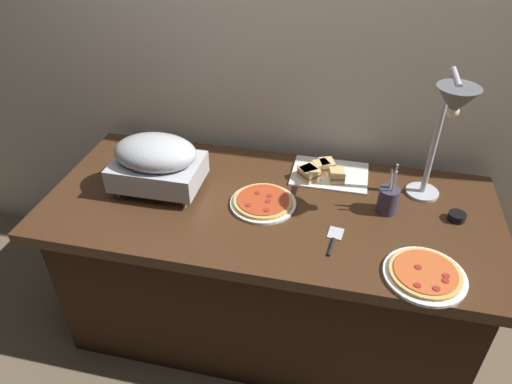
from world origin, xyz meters
The scene contains 11 objects.
ground_plane centered at (0.00, 0.00, 0.00)m, with size 8.00×8.00×0.00m, color brown.
back_wall centered at (0.00, 0.50, 1.20)m, with size 4.40×0.04×2.40m, color beige.
buffet_table centered at (0.00, 0.00, 0.39)m, with size 1.90×0.84×0.76m.
chafing_dish centered at (-0.49, 0.00, 0.90)m, with size 0.37×0.26×0.25m.
heat_lamp centered at (0.63, 0.08, 1.21)m, with size 0.15×0.31×0.57m.
pizza_plate_front centered at (-0.02, -0.01, 0.77)m, with size 0.28×0.28×0.03m.
pizza_plate_center centered at (0.61, -0.30, 0.77)m, with size 0.29×0.29×0.03m.
sandwich_platter centered at (0.20, 0.26, 0.78)m, with size 0.34×0.25×0.06m.
sauce_cup_near centered at (0.76, 0.06, 0.78)m, with size 0.07×0.07×0.03m.
utensil_holder centered at (0.48, 0.05, 0.82)m, with size 0.08×0.08×0.22m.
serving_spatula centered at (0.29, -0.17, 0.76)m, with size 0.06×0.17×0.01m.
Camera 1 is at (0.29, -1.54, 1.94)m, focal length 32.69 mm.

